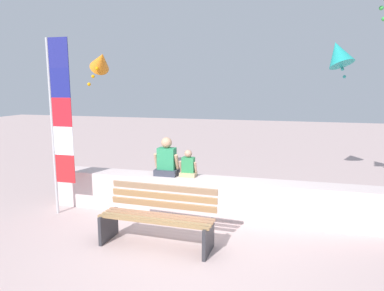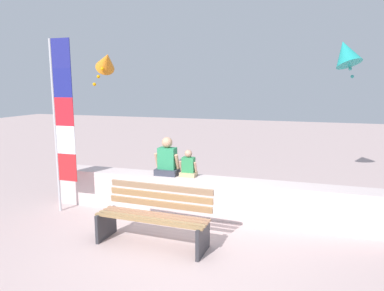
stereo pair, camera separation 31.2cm
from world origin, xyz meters
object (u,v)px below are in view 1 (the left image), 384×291
object	(u,v)px
kite_teal	(339,53)
person_child	(188,166)
flag_banner	(59,118)
person_adult	(167,160)
park_bench	(158,218)
kite_orange	(101,61)

from	to	relation	value
kite_teal	person_child	bearing A→B (deg)	-134.11
flag_banner	person_adult	bearing A→B (deg)	19.87
park_bench	person_adult	size ratio (longest dim) A/B	2.43
flag_banner	kite_orange	xyz separation A→B (m)	(-0.24, 2.05, 1.14)
flag_banner	kite_teal	size ratio (longest dim) A/B	3.36
kite_orange	person_child	bearing A→B (deg)	-28.96
park_bench	person_adult	distance (m)	1.58
person_adult	flag_banner	distance (m)	2.12
kite_orange	kite_teal	world-z (taller)	kite_teal
park_bench	kite_teal	bearing A→B (deg)	56.07
flag_banner	kite_orange	distance (m)	2.36
park_bench	kite_teal	distance (m)	5.97
park_bench	kite_orange	xyz separation A→B (m)	(-2.42, 2.81, 2.55)
park_bench	person_adult	bearing A→B (deg)	103.58
person_adult	kite_orange	bearing A→B (deg)	146.30
park_bench	flag_banner	distance (m)	2.71
person_adult	flag_banner	world-z (taller)	flag_banner
person_child	flag_banner	distance (m)	2.53
person_child	kite_teal	bearing A→B (deg)	45.89
park_bench	person_child	distance (m)	1.51
person_adult	kite_teal	distance (m)	4.94
kite_orange	flag_banner	bearing A→B (deg)	-83.39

